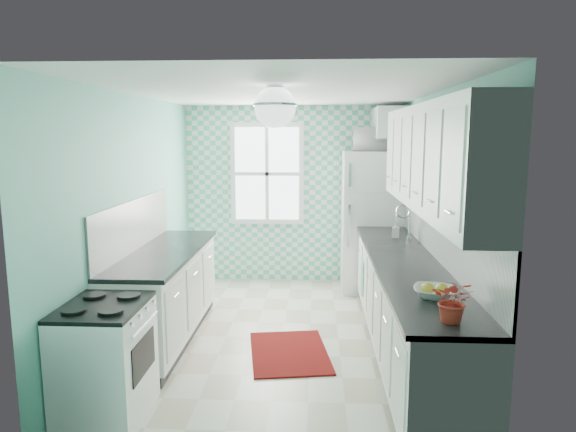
# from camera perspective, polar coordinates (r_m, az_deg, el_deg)

# --- Properties ---
(floor) EXTENTS (3.00, 4.40, 0.02)m
(floor) POSITION_cam_1_polar(r_m,az_deg,el_deg) (5.50, -0.68, -13.48)
(floor) COLOR beige
(floor) RESTS_ON ground
(ceiling) EXTENTS (3.00, 4.40, 0.02)m
(ceiling) POSITION_cam_1_polar(r_m,az_deg,el_deg) (5.10, -0.73, 13.67)
(ceiling) COLOR white
(ceiling) RESTS_ON wall_back
(wall_back) EXTENTS (3.00, 0.02, 2.50)m
(wall_back) POSITION_cam_1_polar(r_m,az_deg,el_deg) (7.34, 0.44, 2.40)
(wall_back) COLOR #67B9A6
(wall_back) RESTS_ON floor
(wall_front) EXTENTS (3.00, 0.02, 2.50)m
(wall_front) POSITION_cam_1_polar(r_m,az_deg,el_deg) (3.01, -3.53, -7.36)
(wall_front) COLOR #67B9A6
(wall_front) RESTS_ON floor
(wall_left) EXTENTS (0.02, 4.40, 2.50)m
(wall_left) POSITION_cam_1_polar(r_m,az_deg,el_deg) (5.47, -16.70, -0.27)
(wall_left) COLOR #67B9A6
(wall_left) RESTS_ON floor
(wall_right) EXTENTS (0.02, 4.40, 2.50)m
(wall_right) POSITION_cam_1_polar(r_m,az_deg,el_deg) (5.28, 15.89, -0.56)
(wall_right) COLOR #67B9A6
(wall_right) RESTS_ON floor
(accent_wall) EXTENTS (3.00, 0.01, 2.50)m
(accent_wall) POSITION_cam_1_polar(r_m,az_deg,el_deg) (7.32, 0.43, 2.38)
(accent_wall) COLOR #56C4A2
(accent_wall) RESTS_ON wall_back
(window) EXTENTS (1.04, 0.05, 1.44)m
(window) POSITION_cam_1_polar(r_m,az_deg,el_deg) (7.29, -2.33, 4.72)
(window) COLOR white
(window) RESTS_ON wall_back
(backsplash_right) EXTENTS (0.02, 3.60, 0.51)m
(backsplash_right) POSITION_cam_1_polar(r_m,az_deg,el_deg) (4.90, 16.63, -1.97)
(backsplash_right) COLOR white
(backsplash_right) RESTS_ON wall_right
(backsplash_left) EXTENTS (0.02, 2.15, 0.51)m
(backsplash_left) POSITION_cam_1_polar(r_m,az_deg,el_deg) (5.40, -16.72, -0.98)
(backsplash_left) COLOR white
(backsplash_left) RESTS_ON wall_left
(upper_cabinets_right) EXTENTS (0.33, 3.20, 0.90)m
(upper_cabinets_right) POSITION_cam_1_polar(r_m,az_deg,el_deg) (4.59, 15.74, 6.23)
(upper_cabinets_right) COLOR white
(upper_cabinets_right) RESTS_ON wall_right
(upper_cabinet_fridge) EXTENTS (0.40, 0.74, 0.40)m
(upper_cabinet_fridge) POSITION_cam_1_polar(r_m,az_deg,el_deg) (6.97, 11.21, 10.12)
(upper_cabinet_fridge) COLOR white
(upper_cabinet_fridge) RESTS_ON wall_right
(ceiling_light) EXTENTS (0.34, 0.34, 0.35)m
(ceiling_light) POSITION_cam_1_polar(r_m,az_deg,el_deg) (4.29, -1.46, 12.04)
(ceiling_light) COLOR silver
(ceiling_light) RESTS_ON ceiling
(base_cabinets_right) EXTENTS (0.60, 3.60, 0.90)m
(base_cabinets_right) POSITION_cam_1_polar(r_m,az_deg,el_deg) (5.03, 13.00, -10.33)
(base_cabinets_right) COLOR white
(base_cabinets_right) RESTS_ON floor
(countertop_right) EXTENTS (0.63, 3.60, 0.04)m
(countertop_right) POSITION_cam_1_polar(r_m,az_deg,el_deg) (4.89, 13.02, -5.13)
(countertop_right) COLOR black
(countertop_right) RESTS_ON base_cabinets_right
(base_cabinets_left) EXTENTS (0.60, 2.15, 0.90)m
(base_cabinets_left) POSITION_cam_1_polar(r_m,az_deg,el_deg) (5.48, -13.50, -8.71)
(base_cabinets_left) COLOR white
(base_cabinets_left) RESTS_ON floor
(countertop_left) EXTENTS (0.63, 2.15, 0.04)m
(countertop_left) POSITION_cam_1_polar(r_m,az_deg,el_deg) (5.36, -13.53, -3.92)
(countertop_left) COLOR black
(countertop_left) RESTS_ON base_cabinets_left
(fridge) EXTENTS (0.82, 0.81, 1.88)m
(fridge) POSITION_cam_1_polar(r_m,az_deg,el_deg) (7.04, 9.35, -0.54)
(fridge) COLOR silver
(fridge) RESTS_ON floor
(stove) EXTENTS (0.58, 0.72, 0.86)m
(stove) POSITION_cam_1_polar(r_m,az_deg,el_deg) (4.15, -19.60, -14.83)
(stove) COLOR white
(stove) RESTS_ON floor
(sink) EXTENTS (0.48, 0.40, 0.53)m
(sink) POSITION_cam_1_polar(r_m,az_deg,el_deg) (5.80, 11.64, -2.76)
(sink) COLOR silver
(sink) RESTS_ON countertop_right
(rug) EXTENTS (0.88, 1.14, 0.02)m
(rug) POSITION_cam_1_polar(r_m,az_deg,el_deg) (5.15, 0.14, -14.91)
(rug) COLOR maroon
(rug) RESTS_ON floor
(dish_towel) EXTENTS (0.05, 0.27, 0.41)m
(dish_towel) POSITION_cam_1_polar(r_m,az_deg,el_deg) (6.00, 8.29, -6.70)
(dish_towel) COLOR #54BDB4
(dish_towel) RESTS_ON base_cabinets_right
(fruit_bowl) EXTENTS (0.36, 0.36, 0.07)m
(fruit_bowl) POSITION_cam_1_polar(r_m,az_deg,el_deg) (3.87, 15.98, -8.15)
(fruit_bowl) COLOR white
(fruit_bowl) RESTS_ON countertop_right
(potted_plant) EXTENTS (0.31, 0.29, 0.28)m
(potted_plant) POSITION_cam_1_polar(r_m,az_deg,el_deg) (3.38, 17.93, -8.94)
(potted_plant) COLOR #A92129
(potted_plant) RESTS_ON countertop_right
(soap_bottle) EXTENTS (0.09, 0.09, 0.18)m
(soap_bottle) POSITION_cam_1_polar(r_m,az_deg,el_deg) (5.94, 11.88, -1.53)
(soap_bottle) COLOR #9DB1BE
(soap_bottle) RESTS_ON countertop_right
(microwave) EXTENTS (0.57, 0.40, 0.31)m
(microwave) POSITION_cam_1_polar(r_m,az_deg,el_deg) (6.95, 9.58, 8.41)
(microwave) COLOR silver
(microwave) RESTS_ON fridge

